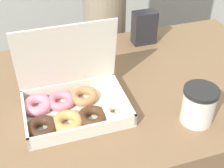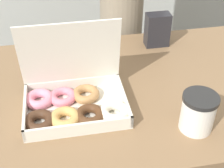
% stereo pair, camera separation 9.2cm
% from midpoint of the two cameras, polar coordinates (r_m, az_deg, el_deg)
% --- Properties ---
extents(table, '(1.10, 0.73, 0.73)m').
position_cam_midpoint_polar(table, '(1.33, 6.32, -12.87)').
color(table, brown).
rests_on(table, ground_plane).
extents(donut_box, '(0.35, 0.23, 0.26)m').
position_cam_midpoint_polar(donut_box, '(0.95, -4.61, -3.00)').
color(donut_box, silver).
rests_on(donut_box, table).
extents(coffee_cup, '(0.10, 0.10, 0.12)m').
position_cam_midpoint_polar(coffee_cup, '(0.92, 18.24, -5.05)').
color(coffee_cup, silver).
rests_on(coffee_cup, table).
extents(napkin_holder, '(0.09, 0.06, 0.14)m').
position_cam_midpoint_polar(napkin_holder, '(1.29, 10.35, 9.66)').
color(napkin_holder, '#232328').
rests_on(napkin_holder, table).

